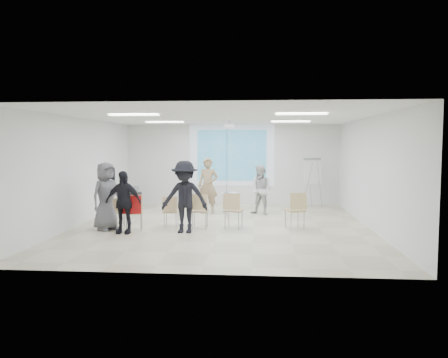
# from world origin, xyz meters

# --- Properties ---
(floor) EXTENTS (8.00, 9.00, 0.10)m
(floor) POSITION_xyz_m (0.00, 0.00, -0.05)
(floor) COLOR beige
(floor) RESTS_ON ground
(ceiling) EXTENTS (8.00, 9.00, 0.10)m
(ceiling) POSITION_xyz_m (0.00, 0.00, 3.05)
(ceiling) COLOR white
(ceiling) RESTS_ON wall_back
(wall_back) EXTENTS (8.00, 0.10, 3.00)m
(wall_back) POSITION_xyz_m (0.00, 4.55, 1.50)
(wall_back) COLOR silver
(wall_back) RESTS_ON floor
(wall_left) EXTENTS (0.10, 9.00, 3.00)m
(wall_left) POSITION_xyz_m (-4.05, 0.00, 1.50)
(wall_left) COLOR silver
(wall_left) RESTS_ON floor
(wall_right) EXTENTS (0.10, 9.00, 3.00)m
(wall_right) POSITION_xyz_m (4.05, 0.00, 1.50)
(wall_right) COLOR silver
(wall_right) RESTS_ON floor
(projection_halo) EXTENTS (3.20, 0.01, 2.30)m
(projection_halo) POSITION_xyz_m (0.00, 4.49, 1.85)
(projection_halo) COLOR silver
(projection_halo) RESTS_ON wall_back
(projection_image) EXTENTS (2.60, 0.01, 1.90)m
(projection_image) POSITION_xyz_m (0.00, 4.47, 1.85)
(projection_image) COLOR teal
(projection_image) RESTS_ON wall_back
(pedestal_table) EXTENTS (0.71, 0.71, 0.70)m
(pedestal_table) POSITION_xyz_m (0.04, 2.25, 0.39)
(pedestal_table) COLOR white
(pedestal_table) RESTS_ON floor
(player_left) EXTENTS (0.80, 0.58, 2.07)m
(player_left) POSITION_xyz_m (-0.64, 2.24, 1.04)
(player_left) COLOR tan
(player_left) RESTS_ON floor
(player_right) EXTENTS (1.07, 0.99, 1.77)m
(player_right) POSITION_xyz_m (1.10, 2.10, 0.89)
(player_right) COLOR silver
(player_right) RESTS_ON floor
(controller_left) EXTENTS (0.06, 0.14, 0.04)m
(controller_left) POSITION_xyz_m (-0.46, 2.49, 1.36)
(controller_left) COLOR silver
(controller_left) RESTS_ON player_left
(controller_right) EXTENTS (0.10, 0.14, 0.04)m
(controller_right) POSITION_xyz_m (0.92, 2.35, 1.20)
(controller_right) COLOR white
(controller_right) RESTS_ON player_right
(chair_far_left) EXTENTS (0.49, 0.51, 0.80)m
(chair_far_left) POSITION_xyz_m (-2.83, -0.28, 0.47)
(chair_far_left) COLOR tan
(chair_far_left) RESTS_ON floor
(chair_left_mid) EXTENTS (0.54, 0.57, 0.97)m
(chair_left_mid) POSITION_xyz_m (-2.22, -0.88, 0.57)
(chair_left_mid) COLOR tan
(chair_left_mid) RESTS_ON floor
(chair_left_inner) EXTENTS (0.41, 0.44, 0.86)m
(chair_left_inner) POSITION_xyz_m (-1.37, -0.29, 0.51)
(chair_left_inner) COLOR tan
(chair_left_inner) RESTS_ON floor
(chair_center) EXTENTS (0.45, 0.49, 0.95)m
(chair_center) POSITION_xyz_m (-0.56, -0.40, 0.56)
(chair_center) COLOR tan
(chair_center) RESTS_ON floor
(chair_right_inner) EXTENTS (0.55, 0.58, 0.98)m
(chair_right_inner) POSITION_xyz_m (0.33, -0.40, 0.58)
(chair_right_inner) COLOR tan
(chair_right_inner) RESTS_ON floor
(chair_right_far) EXTENTS (0.61, 0.63, 0.99)m
(chair_right_far) POSITION_xyz_m (2.01, -0.27, 0.59)
(chair_right_far) COLOR tan
(chair_right_far) RESTS_ON floor
(red_jacket) EXTENTS (0.50, 0.21, 0.47)m
(red_jacket) POSITION_xyz_m (-2.24, -1.01, 0.72)
(red_jacket) COLOR maroon
(red_jacket) RESTS_ON chair_left_mid
(laptop) EXTENTS (0.32, 0.24, 0.02)m
(laptop) POSITION_xyz_m (-1.38, -0.20, 0.46)
(laptop) COLOR black
(laptop) RESTS_ON chair_left_inner
(audience_left) EXTENTS (1.10, 0.70, 1.83)m
(audience_left) POSITION_xyz_m (-2.42, -1.14, 0.92)
(audience_left) COLOR black
(audience_left) RESTS_ON floor
(audience_mid) EXTENTS (1.39, 0.81, 2.09)m
(audience_mid) POSITION_xyz_m (-0.87, -0.95, 1.05)
(audience_mid) COLOR black
(audience_mid) RESTS_ON floor
(audience_outer) EXTENTS (1.08, 1.17, 2.01)m
(audience_outer) POSITION_xyz_m (-2.99, -0.75, 1.01)
(audience_outer) COLOR slate
(audience_outer) RESTS_ON floor
(flipchart_easel) EXTENTS (0.74, 0.58, 1.78)m
(flipchart_easel) POSITION_xyz_m (2.91, 3.65, 1.31)
(flipchart_easel) COLOR gray
(flipchart_easel) RESTS_ON floor
(av_cart) EXTENTS (0.56, 0.47, 0.76)m
(av_cart) POSITION_xyz_m (-3.52, 3.44, 0.35)
(av_cart) COLOR black
(av_cart) RESTS_ON floor
(ceiling_projector) EXTENTS (0.30, 0.25, 3.00)m
(ceiling_projector) POSITION_xyz_m (0.10, 1.49, 2.69)
(ceiling_projector) COLOR white
(ceiling_projector) RESTS_ON ceiling
(fluor_panel_nw) EXTENTS (1.20, 0.30, 0.02)m
(fluor_panel_nw) POSITION_xyz_m (-2.00, 2.00, 2.97)
(fluor_panel_nw) COLOR white
(fluor_panel_nw) RESTS_ON ceiling
(fluor_panel_ne) EXTENTS (1.20, 0.30, 0.02)m
(fluor_panel_ne) POSITION_xyz_m (2.00, 2.00, 2.97)
(fluor_panel_ne) COLOR white
(fluor_panel_ne) RESTS_ON ceiling
(fluor_panel_sw) EXTENTS (1.20, 0.30, 0.02)m
(fluor_panel_sw) POSITION_xyz_m (-2.00, -1.50, 2.97)
(fluor_panel_sw) COLOR white
(fluor_panel_sw) RESTS_ON ceiling
(fluor_panel_se) EXTENTS (1.20, 0.30, 0.02)m
(fluor_panel_se) POSITION_xyz_m (2.00, -1.50, 2.97)
(fluor_panel_se) COLOR white
(fluor_panel_se) RESTS_ON ceiling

